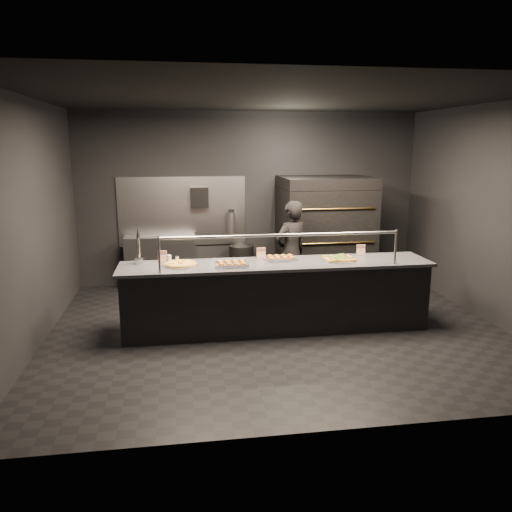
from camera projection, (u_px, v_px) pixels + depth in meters
name	position (u px, v px, depth m)	size (l,w,h in m)	color
room	(275.00, 219.00, 6.47)	(6.04, 6.00, 3.00)	black
service_counter	(276.00, 296.00, 6.65)	(4.10, 0.78, 1.37)	black
pizza_oven	(324.00, 232.00, 8.55)	(1.50, 1.23, 1.91)	black
prep_shelf	(161.00, 262.00, 8.65)	(1.20, 0.35, 0.90)	#99999E
towel_dispenser	(199.00, 197.00, 8.59)	(0.30, 0.20, 0.35)	black
fire_extinguisher	(231.00, 225.00, 8.78)	(0.14, 0.14, 0.51)	#B2B2B7
beer_tap	(139.00, 254.00, 6.45)	(0.12, 0.18, 0.47)	silver
round_pizza	(181.00, 264.00, 6.41)	(0.47, 0.47, 0.03)	silver
slider_tray_a	(232.00, 264.00, 6.37)	(0.46, 0.38, 0.07)	silver
slider_tray_b	(281.00, 258.00, 6.70)	(0.48, 0.41, 0.06)	silver
square_pizza	(339.00, 259.00, 6.69)	(0.48, 0.48, 0.05)	silver
condiment_jar	(171.00, 259.00, 6.51)	(0.16, 0.06, 0.11)	silver
tent_cards	(263.00, 253.00, 6.78)	(2.86, 0.04, 0.15)	white
trash_bin	(241.00, 265.00, 8.78)	(0.43, 0.43, 0.72)	black
worker	(291.00, 253.00, 7.69)	(0.59, 0.39, 1.61)	black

